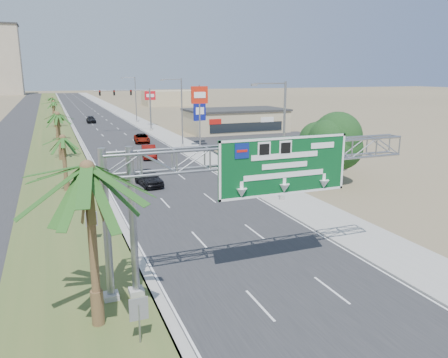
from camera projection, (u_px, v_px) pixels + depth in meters
The scene contains 29 objects.
road at pixel (92, 116), 114.22m from camera, with size 12.00×300.00×0.02m, color #28282B.
sidewalk_right at pixel (125, 114), 117.27m from camera, with size 4.00×300.00×0.10m, color #9E9B93.
median_grass at pixel (52, 117), 110.62m from camera, with size 7.00×300.00×0.12m, color #455C28.
opposing_road at pixel (21, 118), 108.12m from camera, with size 8.00×300.00×0.02m, color #28282B.
sign_gantry at pixel (253, 166), 22.01m from camera, with size 16.75×1.24×7.50m.
palm_near at pixel (87, 169), 17.14m from camera, with size 5.70×5.70×8.35m.
palm_row_b at pixel (63, 139), 39.19m from camera, with size 3.99×3.99×5.95m.
palm_row_c at pixel (58, 115), 53.47m from camera, with size 3.99×3.99×6.75m.
palm_row_d at pixel (56, 113), 70.03m from camera, with size 3.99×3.99×5.45m.
palm_row_e at pixel (53, 102), 87.04m from camera, with size 3.99×3.99×6.15m.
palm_row_f at pixel (52, 98), 109.72m from camera, with size 3.99×3.99×5.75m.
streetlight_near at pixel (281, 147), 36.24m from camera, with size 3.27×0.44×10.00m.
streetlight_mid at pixel (181, 116), 63.34m from camera, with size 3.27×0.44×10.00m.
streetlight_far at pixel (135, 102), 95.87m from camera, with size 3.27×0.44×10.00m.
signal_mast at pixel (139, 106), 80.59m from camera, with size 10.28×0.71×8.00m.
store_building at pixel (236, 121), 81.90m from camera, with size 18.00×10.00×4.00m, color tan.
oak_near at pixel (331, 137), 42.65m from camera, with size 4.50×4.50×6.80m.
oak_far at pixel (332, 138), 47.51m from camera, with size 3.50×3.50×5.60m.
median_signback_a at pixel (139, 312), 17.12m from camera, with size 0.75×0.08×2.08m.
median_signback_b at pixel (92, 221), 27.71m from camera, with size 0.75×0.08×2.08m.
tower_distant at pixel (0, 60), 225.14m from camera, with size 20.00×16.00×35.00m, color tan.
building_distant_right at pixel (173, 98), 151.52m from camera, with size 20.00×12.00×5.00m, color tan.
car_left_lane at pixel (149, 178), 42.25m from camera, with size 1.87×4.64×1.58m, color black.
car_mid_lane at pixel (149, 152), 56.24m from camera, with size 1.73×4.95×1.63m, color #650C09.
car_right_lane at pixel (142, 138), 68.80m from camera, with size 2.27×4.93×1.37m, color gray.
car_far at pixel (91, 120), 96.90m from camera, with size 1.90×4.67×1.36m, color black.
pole_sign_red_near at pixel (199, 99), 61.61m from camera, with size 2.41×0.46×9.11m.
pole_sign_blue at pixel (200, 112), 66.05m from camera, with size 2.02×0.70×6.87m.
pole_sign_red_far at pixel (150, 98), 89.11m from camera, with size 2.22×0.74×7.41m.
Camera 1 is at (-10.38, -9.56, 10.56)m, focal length 35.00 mm.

